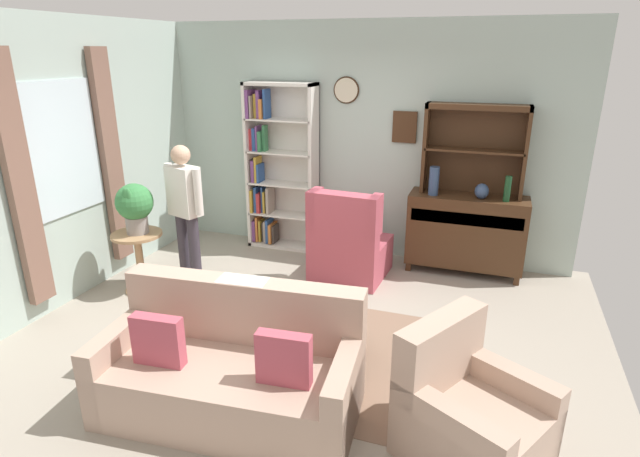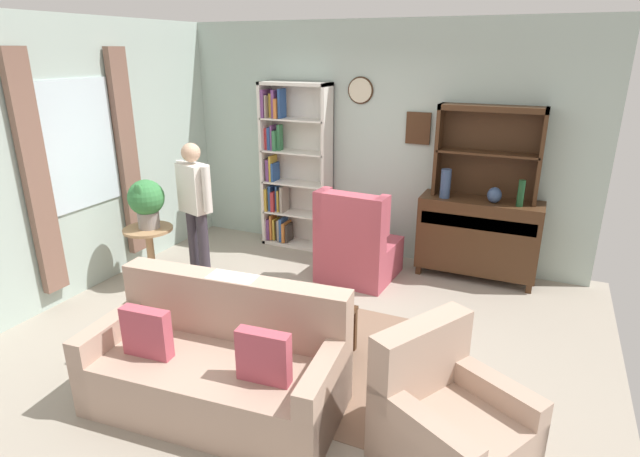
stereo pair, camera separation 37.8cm
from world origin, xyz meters
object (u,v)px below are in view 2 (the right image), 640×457
at_px(sideboard_hutch, 489,140).
at_px(plant_stand, 150,250).
at_px(vase_round, 494,195).
at_px(armchair_floral, 448,424).
at_px(bookshelf, 290,169).
at_px(bottle_wine, 521,193).
at_px(sideboard, 478,235).
at_px(couch_floral, 219,366).
at_px(book_stack, 314,311).
at_px(coffee_table, 303,316).
at_px(potted_plant_large, 146,200).
at_px(wingback_chair, 356,247).
at_px(person_reading, 195,204).
at_px(vase_tall, 446,184).

height_order(sideboard_hutch, plant_stand, sideboard_hutch).
height_order(vase_round, armchair_floral, vase_round).
height_order(armchair_floral, plant_stand, armchair_floral).
distance_m(bookshelf, bottle_wine, 2.79).
distance_m(bookshelf, sideboard, 2.44).
height_order(sideboard, armchair_floral, sideboard).
distance_m(couch_floral, book_stack, 0.87).
distance_m(armchair_floral, plant_stand, 3.71).
bearing_deg(coffee_table, potted_plant_large, 165.11).
bearing_deg(potted_plant_large, armchair_floral, -20.59).
height_order(couch_floral, wingback_chair, wingback_chair).
relative_size(armchair_floral, wingback_chair, 1.00).
xyz_separation_m(bottle_wine, potted_plant_large, (-3.60, -1.55, -0.09)).
bearing_deg(bottle_wine, vase_round, 175.05).
xyz_separation_m(armchair_floral, person_reading, (-3.04, 1.57, 0.62)).
height_order(bottle_wine, armchair_floral, bottle_wine).
bearing_deg(vase_tall, person_reading, -151.85).
bearing_deg(vase_tall, couch_floral, -108.47).
height_order(bookshelf, bottle_wine, bookshelf).
bearing_deg(person_reading, book_stack, -26.62).
distance_m(bottle_wine, wingback_chair, 1.82).
relative_size(couch_floral, wingback_chair, 1.78).
height_order(couch_floral, coffee_table, couch_floral).
xyz_separation_m(vase_round, wingback_chair, (-1.35, -0.54, -0.62)).
bearing_deg(sideboard_hutch, person_reading, -152.16).
bearing_deg(sideboard, couch_floral, -114.40).
relative_size(sideboard, vase_tall, 4.06).
xyz_separation_m(vase_round, armchair_floral, (0.12, -2.87, -0.72)).
xyz_separation_m(armchair_floral, book_stack, (-1.22, 0.66, 0.18)).
height_order(sideboard_hutch, couch_floral, sideboard_hutch).
bearing_deg(bookshelf, sideboard, -2.02).
distance_m(vase_round, person_reading, 3.20).
relative_size(sideboard, vase_round, 7.65).
xyz_separation_m(sideboard, coffee_table, (-1.10, -2.20, -0.16)).
distance_m(plant_stand, potted_plant_large, 0.56).
bearing_deg(potted_plant_large, book_stack, -15.93).
distance_m(sideboard, wingback_chair, 1.37).
bearing_deg(vase_tall, book_stack, -104.76).
relative_size(vase_round, armchair_floral, 0.16).
bearing_deg(armchair_floral, vase_round, 92.35).
height_order(vase_round, coffee_table, vase_round).
distance_m(person_reading, book_stack, 2.09).
distance_m(vase_round, potted_plant_large, 3.70).
distance_m(bookshelf, couch_floral, 3.36).
distance_m(couch_floral, wingback_chair, 2.43).
bearing_deg(person_reading, vase_round, 23.97).
height_order(vase_round, bottle_wine, bottle_wine).
xyz_separation_m(potted_plant_large, book_stack, (2.24, -0.64, -0.49)).
distance_m(vase_tall, potted_plant_large, 3.23).
height_order(potted_plant_large, person_reading, person_reading).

